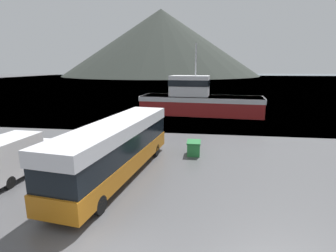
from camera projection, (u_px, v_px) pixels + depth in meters
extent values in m
plane|color=slate|center=(199.00, 79.00, 142.50)|extent=(240.00, 240.00, 0.00)
cone|color=#2D332D|center=(161.00, 43.00, 195.36)|extent=(144.03, 144.03, 47.65)
cube|color=#B26614|center=(118.00, 161.00, 16.03)|extent=(4.01, 12.12, 1.03)
cube|color=black|center=(117.00, 144.00, 15.79)|extent=(3.93, 11.88, 1.18)
cube|color=silver|center=(116.00, 128.00, 15.57)|extent=(4.01, 12.12, 0.74)
cube|color=black|center=(150.00, 126.00, 21.44)|extent=(2.17, 0.34, 1.60)
cylinder|color=black|center=(129.00, 148.00, 20.35)|extent=(0.42, 0.93, 0.90)
cylinder|color=black|center=(156.00, 150.00, 19.78)|extent=(0.42, 0.93, 0.90)
cylinder|color=black|center=(59.00, 199.00, 12.52)|extent=(0.42, 0.93, 0.90)
cylinder|color=black|center=(99.00, 205.00, 11.95)|extent=(0.42, 0.93, 0.90)
cube|color=silver|center=(6.00, 157.00, 15.32)|extent=(2.32, 4.21, 2.19)
cube|color=silver|center=(40.00, 150.00, 18.22)|extent=(2.17, 1.88, 1.20)
cube|color=black|center=(30.00, 140.00, 17.18)|extent=(1.75, 0.17, 0.77)
cylinder|color=black|center=(27.00, 158.00, 18.31)|extent=(0.26, 0.71, 0.70)
cylinder|color=black|center=(51.00, 160.00, 17.95)|extent=(0.26, 0.71, 0.70)
cylinder|color=black|center=(10.00, 182.00, 14.49)|extent=(0.26, 0.71, 0.70)
cube|color=maroon|center=(201.00, 105.00, 36.89)|extent=(17.00, 6.25, 2.56)
cube|color=silver|center=(201.00, 98.00, 36.68)|extent=(17.17, 6.31, 0.64)
cube|color=silver|center=(190.00, 86.00, 36.66)|extent=(5.60, 3.83, 2.82)
cube|color=black|center=(190.00, 83.00, 36.56)|extent=(5.71, 3.93, 0.84)
cylinder|color=#B2B2B7|center=(196.00, 59.00, 35.69)|extent=(0.20, 0.20, 4.35)
cube|color=#287F3D|center=(194.00, 149.00, 20.06)|extent=(0.94, 1.27, 0.94)
cube|color=#226C34|center=(194.00, 142.00, 19.95)|extent=(1.03, 1.40, 0.10)
cube|color=black|center=(164.00, 104.00, 44.84)|extent=(6.21, 5.11, 0.78)
cylinder|color=black|center=(96.00, 131.00, 26.46)|extent=(0.39, 0.39, 0.58)
sphere|color=black|center=(96.00, 127.00, 26.36)|extent=(0.45, 0.45, 0.45)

